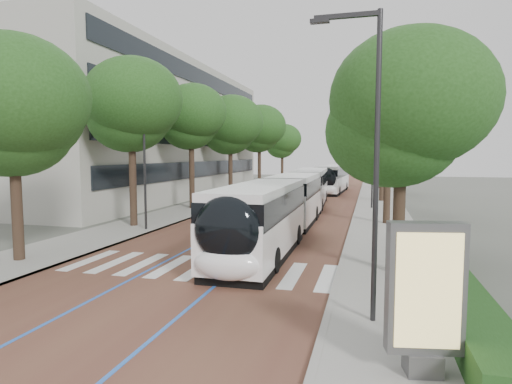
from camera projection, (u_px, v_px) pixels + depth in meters
The scene contains 20 objects.
ground at pixel (184, 275), 15.99m from camera, with size 160.00×160.00×0.00m, color #51544C.
road at pixel (316, 190), 54.47m from camera, with size 11.00×140.00×0.02m, color #573026.
sidewalk_left at pixel (259, 188), 56.41m from camera, with size 4.00×140.00×0.12m, color gray.
sidewalk_right at pixel (377, 191), 52.53m from camera, with size 4.00×140.00×0.12m, color gray.
kerb_left at pixel (273, 189), 55.91m from camera, with size 0.20×140.00×0.14m, color gray.
kerb_right at pixel (361, 191), 53.02m from camera, with size 0.20×140.00×0.14m, color gray.
zebra_crossing at pixel (200, 268), 16.90m from camera, with size 10.55×3.60×0.01m.
lane_line_left at pixel (304, 190), 54.88m from camera, with size 0.12×126.00×0.01m, color blue.
lane_line_right at pixel (329, 190), 54.06m from camera, with size 0.12×126.00×0.01m, color blue.
office_building at pixel (128, 132), 47.35m from camera, with size 18.11×40.00×14.00m.
hedge at pixel (447, 280), 13.59m from camera, with size 1.20×14.00×0.80m, color #1C3E15.
streetlight_near at pixel (370, 142), 10.97m from camera, with size 1.82×0.20×8.00m.
streetlight_far at pixel (371, 151), 35.02m from camera, with size 1.82×0.20×8.00m.
lamp_post_left at pixel (145, 161), 24.90m from camera, with size 0.14×0.14×8.00m, color #28282A.
trees_left at pixel (223, 129), 42.17m from camera, with size 6.48×60.83×10.36m.
trees_right at pixel (386, 131), 32.33m from camera, with size 5.80×47.41×9.29m.
lead_bus at pixel (278, 210), 22.32m from camera, with size 2.73×18.42×3.20m.
bus_queued_0 at pixel (310, 188), 37.36m from camera, with size 3.25×12.52×3.20m.
bus_queued_1 at pixel (332, 179), 50.42m from camera, with size 3.10×12.50×3.20m.
ad_panel at pixel (425, 295), 8.43m from camera, with size 1.52×0.68×3.07m.
Camera 1 is at (6.66, -14.42, 4.50)m, focal length 30.00 mm.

